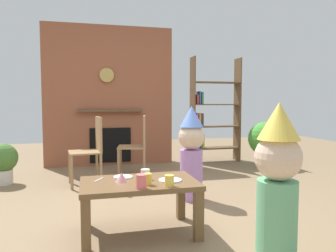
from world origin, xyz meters
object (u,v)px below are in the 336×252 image
Objects in this scene: bookshelf at (211,115)px; coffee_table at (139,190)px; paper_cup_near_left at (145,174)px; birthday_cake_slice at (122,177)px; paper_cup_far_left at (148,179)px; child_in_pink at (191,150)px; dining_chair_middle at (138,142)px; child_with_cone_hat at (278,181)px; paper_plate_rear at (123,177)px; dining_chair_left at (92,146)px; paper_cup_center at (169,181)px; paper_cup_near_right at (141,182)px; potted_plant_short at (3,161)px; paper_plate_front at (170,180)px; potted_plant_tall at (265,141)px.

bookshelf is 3.46m from coffee_table.
birthday_cake_slice is at bearing -166.15° from paper_cup_near_left.
child_in_pink is (0.67, 0.93, 0.07)m from paper_cup_far_left.
coffee_table is at bearing 92.15° from dining_chair_middle.
paper_plate_rear is at bearing -1.29° from child_with_cone_hat.
child_in_pink reaches higher than dining_chair_left.
dining_chair_left is (-2.15, -1.18, -0.35)m from bookshelf.
paper_cup_center is at bearing 97.92° from dining_chair_middle.
paper_cup_far_left is at bearing 149.24° from paper_cup_center.
paper_cup_center is at bearing 15.15° from child_in_pink.
paper_cup_far_left reaches higher than paper_cup_center.
paper_cup_near_right is 0.10× the size of child_in_pink.
paper_cup_near_left is at bearing 116.28° from paper_cup_center.
potted_plant_short reaches higher than paper_cup_far_left.
dining_chair_left is at bearing 105.75° from paper_cup_center.
paper_cup_center is at bearing -48.94° from coffee_table.
birthday_cake_slice is at bearing 4.72° from child_with_cone_hat.
bookshelf reaches higher than child_with_cone_hat.
paper_plate_front is 2.74m from potted_plant_short.
child_in_pink is (0.51, 1.02, 0.07)m from paper_cup_center.
dining_chair_middle is at bearing -36.02° from child_with_cone_hat.
coffee_table is at bearing 0.00° from child_with_cone_hat.
paper_cup_far_left is 0.09× the size of child_in_pink.
bookshelf is at bearing -165.15° from child_in_pink.
coffee_table is 1.05× the size of dining_chair_middle.
dining_chair_middle reaches higher than paper_cup_near_right.
birthday_cake_slice is 1.17m from child_in_pink.
child_with_cone_hat reaches higher than potted_plant_tall.
dining_chair_middle is 1.18× the size of potted_plant_tall.
paper_plate_rear is at bearing 119.18° from paper_cup_far_left.
paper_cup_near_right is 0.22m from paper_cup_center.
paper_plate_rear is at bearing 103.72° from paper_cup_near_right.
paper_plate_front is at bearing -12.81° from coffee_table.
paper_cup_near_left is 0.30m from paper_cup_near_right.
dining_chair_left reaches higher than birthday_cake_slice.
dining_chair_left is (-0.33, 1.97, 0.02)m from paper_cup_near_right.
bookshelf is 1.81× the size of child_in_pink.
potted_plant_tall is at bearing 45.60° from paper_plate_front.
potted_plant_tall is 1.39× the size of potted_plant_short.
paper_cup_near_left is 0.21m from birthday_cake_slice.
child_with_cone_hat is at bearing -53.00° from paper_plate_front.
paper_plate_rear is 0.16m from birthday_cake_slice.
child_with_cone_hat is (0.59, -0.54, 0.09)m from paper_cup_center.
paper_plate_front is 3.23m from potted_plant_tall.
paper_cup_center is 3.39m from potted_plant_tall.
paper_cup_near_right is at bearing -120.04° from bookshelf.
potted_plant_tall is at bearing -42.86° from bookshelf.
paper_plate_front is 0.21× the size of dining_chair_left.
child_in_pink is (0.83, 0.64, 0.11)m from paper_plate_rear.
birthday_cake_slice is at bearing -139.69° from potted_plant_tall.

